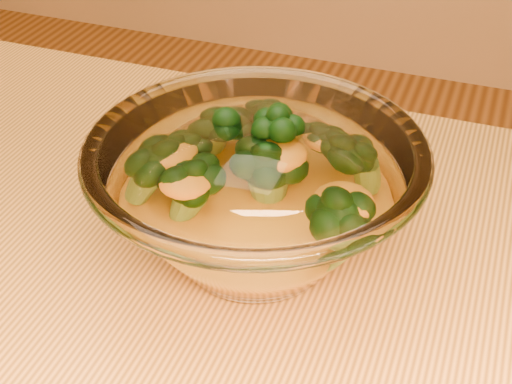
# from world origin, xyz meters

# --- Properties ---
(glass_bowl) EXTENTS (0.25, 0.25, 0.11)m
(glass_bowl) POSITION_xyz_m (-0.08, 0.13, 0.81)
(glass_bowl) COLOR white
(glass_bowl) RESTS_ON table
(cheese_sauce) EXTENTS (0.14, 0.14, 0.04)m
(cheese_sauce) POSITION_xyz_m (-0.08, 0.13, 0.78)
(cheese_sauce) COLOR orange
(cheese_sauce) RESTS_ON glass_bowl
(broccoli_heap) EXTENTS (0.18, 0.14, 0.08)m
(broccoli_heap) POSITION_xyz_m (-0.08, 0.14, 0.82)
(broccoli_heap) COLOR black
(broccoli_heap) RESTS_ON cheese_sauce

